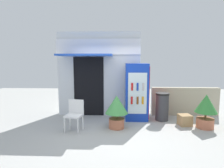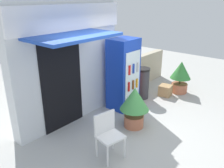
% 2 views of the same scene
% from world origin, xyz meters
% --- Properties ---
extents(ground, '(16.00, 16.00, 0.00)m').
position_xyz_m(ground, '(0.00, 0.00, 0.00)').
color(ground, '#B2B2AD').
extents(storefront_building, '(2.94, 1.34, 2.97)m').
position_xyz_m(storefront_building, '(-0.40, 1.70, 1.54)').
color(storefront_building, silver).
rests_on(storefront_building, ground).
extents(drink_cooler, '(0.76, 0.65, 1.88)m').
position_xyz_m(drink_cooler, '(0.94, 1.14, 0.94)').
color(drink_cooler, '#1438B2').
rests_on(drink_cooler, ground).
extents(plastic_chair, '(0.52, 0.48, 0.87)m').
position_xyz_m(plastic_chair, '(-0.90, 0.07, 0.51)').
color(plastic_chair, white).
rests_on(plastic_chair, ground).
extents(potted_plant_near_shop, '(0.67, 0.67, 0.97)m').
position_xyz_m(potted_plant_near_shop, '(0.28, 0.30, 0.59)').
color(potted_plant_near_shop, '#BC6B4C').
rests_on(potted_plant_near_shop, ground).
extents(potted_plant_curbside, '(0.63, 0.63, 1.00)m').
position_xyz_m(potted_plant_curbside, '(2.89, 0.41, 0.59)').
color(potted_plant_curbside, '#BC6B4C').
rests_on(potted_plant_curbside, ground).
extents(trash_bin, '(0.44, 0.44, 0.92)m').
position_xyz_m(trash_bin, '(1.78, 1.09, 0.46)').
color(trash_bin, '#38383D').
rests_on(trash_bin, ground).
extents(stone_boundary_wall, '(2.39, 0.22, 1.01)m').
position_xyz_m(stone_boundary_wall, '(2.73, 1.73, 0.51)').
color(stone_boundary_wall, '#B7AD93').
rests_on(stone_boundary_wall, ground).
extents(cardboard_box, '(0.40, 0.39, 0.33)m').
position_xyz_m(cardboard_box, '(2.37, 0.61, 0.16)').
color(cardboard_box, tan).
rests_on(cardboard_box, ground).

